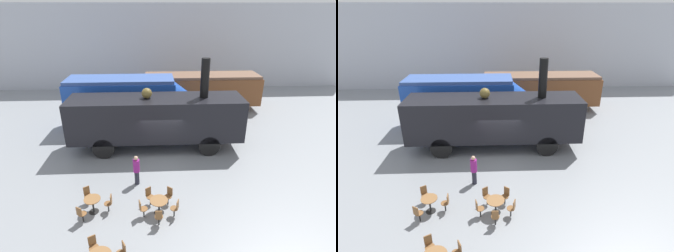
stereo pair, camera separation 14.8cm
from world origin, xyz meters
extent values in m
plane|color=gray|center=(0.00, 0.00, 0.00)|extent=(80.00, 80.00, 0.00)
cube|color=#B2B7C1|center=(0.00, 15.52, 4.50)|extent=(44.00, 0.15, 9.00)
cube|color=brown|center=(3.79, 8.44, 1.77)|extent=(10.13, 2.86, 2.31)
cube|color=brown|center=(3.79, 8.44, 3.04)|extent=(9.92, 2.63, 0.24)
cylinder|color=black|center=(6.83, 7.07, 0.47)|extent=(0.94, 0.12, 0.94)
cylinder|color=black|center=(6.83, 9.81, 0.47)|extent=(0.94, 0.12, 0.94)
cylinder|color=black|center=(0.76, 7.07, 0.47)|extent=(0.94, 0.12, 0.94)
cylinder|color=black|center=(0.76, 9.81, 0.47)|extent=(0.94, 0.12, 0.94)
cube|color=blue|center=(-2.85, 4.78, 2.17)|extent=(7.88, 2.76, 2.83)
cone|color=blue|center=(1.97, 4.78, 2.17)|extent=(1.77, 2.62, 2.62)
cube|color=#3A579D|center=(-2.85, 4.78, 3.70)|extent=(7.72, 2.54, 0.24)
cylinder|color=black|center=(-0.49, 3.46, 0.58)|extent=(1.16, 0.12, 1.16)
cylinder|color=black|center=(-0.49, 6.10, 0.58)|extent=(1.16, 0.12, 1.16)
cylinder|color=black|center=(-5.21, 3.46, 0.58)|extent=(1.16, 0.12, 1.16)
cylinder|color=black|center=(-5.21, 6.10, 0.58)|extent=(1.16, 0.12, 1.16)
cube|color=black|center=(-0.30, 1.15, 2.14)|extent=(10.75, 2.63, 2.57)
cylinder|color=black|center=(2.65, 1.15, 4.61)|extent=(0.52, 0.52, 2.36)
sphere|color=brown|center=(-0.84, 1.15, 3.73)|extent=(0.64, 0.64, 0.64)
cylinder|color=black|center=(2.92, -0.10, 0.66)|extent=(1.31, 0.12, 1.31)
cylinder|color=black|center=(2.92, 2.41, 0.66)|extent=(1.31, 0.12, 1.31)
cylinder|color=black|center=(-3.53, -0.10, 0.66)|extent=(1.31, 0.12, 1.31)
cylinder|color=black|center=(-3.53, 2.41, 0.66)|extent=(1.31, 0.12, 1.31)
cylinder|color=black|center=(-0.27, -4.96, 0.01)|extent=(0.44, 0.44, 0.02)
cylinder|color=black|center=(-0.27, -4.96, 0.35)|extent=(0.08, 0.08, 0.66)
cylinder|color=olive|center=(-0.27, -4.96, 0.70)|extent=(0.80, 0.80, 0.03)
cylinder|color=black|center=(-3.21, -4.74, 0.01)|extent=(0.44, 0.44, 0.02)
cylinder|color=black|center=(-3.21, -4.74, 0.36)|extent=(0.08, 0.08, 0.68)
cylinder|color=olive|center=(-3.21, -4.74, 0.71)|extent=(0.73, 0.73, 0.03)
cylinder|color=black|center=(0.15, -4.41, 0.21)|extent=(0.06, 0.06, 0.42)
cylinder|color=brown|center=(0.15, -4.41, 0.43)|extent=(0.36, 0.36, 0.03)
cube|color=brown|center=(0.25, -4.29, 0.66)|extent=(0.25, 0.21, 0.42)
cylinder|color=black|center=(-0.67, -4.39, 0.21)|extent=(0.06, 0.06, 0.42)
cylinder|color=brown|center=(-0.67, -4.39, 0.43)|extent=(0.36, 0.36, 0.03)
cube|color=brown|center=(-0.75, -4.26, 0.66)|extent=(0.26, 0.20, 0.42)
cylinder|color=black|center=(-0.94, -5.16, 0.21)|extent=(0.06, 0.06, 0.42)
cylinder|color=brown|center=(-0.94, -5.16, 0.43)|extent=(0.36, 0.36, 0.03)
cube|color=brown|center=(-1.09, -5.20, 0.66)|extent=(0.12, 0.29, 0.42)
cylinder|color=black|center=(-0.29, -5.66, 0.21)|extent=(0.06, 0.06, 0.42)
cylinder|color=brown|center=(-0.29, -5.66, 0.43)|extent=(0.36, 0.36, 0.03)
cube|color=brown|center=(-0.30, -5.82, 0.66)|extent=(0.29, 0.05, 0.42)
cylinder|color=black|center=(0.39, -5.20, 0.21)|extent=(0.06, 0.06, 0.42)
cylinder|color=brown|center=(0.39, -5.20, 0.43)|extent=(0.36, 0.36, 0.03)
cube|color=brown|center=(0.53, -5.25, 0.66)|extent=(0.13, 0.28, 0.42)
cylinder|color=black|center=(-3.55, -4.17, 0.21)|extent=(0.06, 0.06, 0.42)
cylinder|color=brown|center=(-3.55, -4.17, 0.43)|extent=(0.36, 0.36, 0.03)
cube|color=brown|center=(-3.63, -4.04, 0.66)|extent=(0.27, 0.18, 0.42)
cylinder|color=black|center=(-3.53, -5.32, 0.21)|extent=(0.06, 0.06, 0.42)
cylinder|color=brown|center=(-3.53, -5.32, 0.43)|extent=(0.36, 0.36, 0.03)
cube|color=brown|center=(-3.61, -5.46, 0.66)|extent=(0.27, 0.18, 0.42)
cylinder|color=black|center=(-2.54, -4.74, 0.21)|extent=(0.06, 0.06, 0.42)
cylinder|color=brown|center=(-2.54, -4.74, 0.43)|extent=(0.36, 0.36, 0.03)
cube|color=brown|center=(-2.39, -4.73, 0.66)|extent=(0.04, 0.29, 0.42)
cube|color=brown|center=(-1.56, -7.34, 0.66)|extent=(0.17, 0.27, 0.42)
cylinder|color=black|center=(-2.68, -7.10, 0.21)|extent=(0.06, 0.06, 0.42)
cylinder|color=brown|center=(-2.68, -7.10, 0.43)|extent=(0.36, 0.36, 0.03)
cube|color=brown|center=(-2.75, -6.97, 0.66)|extent=(0.27, 0.17, 0.42)
cylinder|color=#262633|center=(-1.37, -2.74, 0.38)|extent=(0.24, 0.24, 0.76)
cylinder|color=#8C1E7A|center=(-1.37, -2.74, 1.10)|extent=(0.34, 0.34, 0.67)
sphere|color=tan|center=(-1.37, -2.74, 1.54)|extent=(0.22, 0.22, 0.22)
camera|label=1|loc=(-0.35, -14.11, 8.35)|focal=28.00mm
camera|label=2|loc=(-0.20, -14.12, 8.35)|focal=28.00mm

